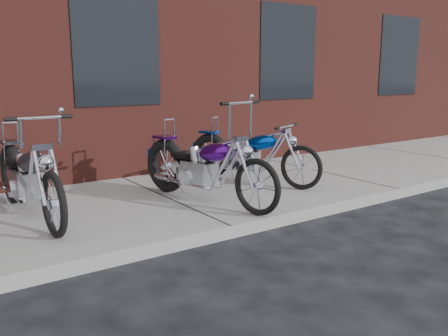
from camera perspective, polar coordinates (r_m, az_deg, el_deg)
ground at (r=5.29m, az=0.85°, el=-8.53°), size 120.00×120.00×0.00m
sidewalk at (r=6.49m, az=-6.89°, el=-4.16°), size 22.00×3.00×0.15m
chopper_purple at (r=6.13m, az=-2.42°, el=-0.17°), size 0.72×2.34×1.33m
chopper_blue at (r=7.22m, az=3.15°, el=1.37°), size 0.98×2.09×0.97m
chopper_third at (r=5.93m, az=-22.45°, el=-1.36°), size 0.59×2.41×1.22m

